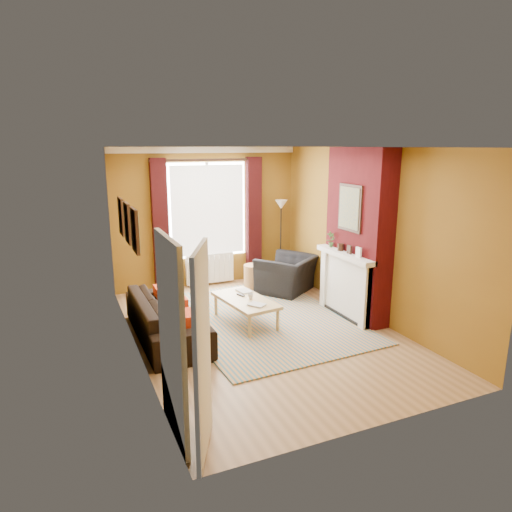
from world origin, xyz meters
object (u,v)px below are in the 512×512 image
Objects in this scene: sofa at (167,317)px; coffee_table at (245,301)px; armchair at (287,274)px; floor_lamp at (281,217)px; wicker_stool at (254,277)px.

coffee_table is (1.30, 0.05, 0.05)m from sofa.
floor_lamp is at bearing -143.46° from armchair.
armchair reaches higher than coffee_table.
sofa is 2.01× the size of armchair.
wicker_stool is at bearing 54.89° from coffee_table.
armchair is at bearing -107.10° from floor_lamp.
floor_lamp is at bearing -55.51° from sofa.
coffee_table is 2.76m from floor_lamp.
coffee_table is at bearing -117.27° from wicker_stool.
wicker_stool is 0.29× the size of floor_lamp.
sofa reaches higher than wicker_stool.
sofa is 2.96m from armchair.
coffee_table is 1.86m from wicker_stool.
floor_lamp is (0.24, 0.79, 1.00)m from armchair.
coffee_table is at bearing -129.09° from floor_lamp.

